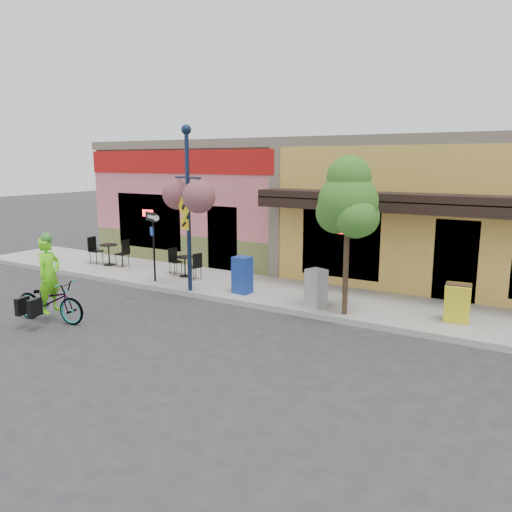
% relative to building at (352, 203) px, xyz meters
% --- Properties ---
extents(ground, '(90.00, 90.00, 0.00)m').
position_rel_building_xyz_m(ground, '(0.00, -7.50, -2.25)').
color(ground, '#2D2D30').
rests_on(ground, ground).
extents(sidewalk, '(24.00, 3.00, 0.15)m').
position_rel_building_xyz_m(sidewalk, '(0.00, -5.50, -2.17)').
color(sidewalk, '#9E9B93').
rests_on(sidewalk, ground).
extents(curb, '(24.00, 0.12, 0.15)m').
position_rel_building_xyz_m(curb, '(0.00, -6.95, -2.17)').
color(curb, '#A8A59E').
rests_on(curb, ground).
extents(building, '(18.20, 8.20, 4.50)m').
position_rel_building_xyz_m(building, '(0.00, 0.00, 0.00)').
color(building, '#D66975').
rests_on(building, ground).
extents(bicycle, '(2.03, 1.01, 1.02)m').
position_rel_building_xyz_m(bicycle, '(-3.57, -10.43, -1.74)').
color(bicycle, maroon).
rests_on(bicycle, ground).
extents(cyclist_rider, '(0.54, 0.72, 1.79)m').
position_rel_building_xyz_m(cyclist_rider, '(-3.52, -10.43, -1.35)').
color(cyclist_rider, '#6AEF19').
rests_on(cyclist_rider, ground).
extents(lamp_post, '(1.58, 1.14, 4.61)m').
position_rel_building_xyz_m(lamp_post, '(-2.20, -6.85, 0.21)').
color(lamp_post, '#13213B').
rests_on(lamp_post, sidewalk).
extents(one_way_sign, '(0.82, 0.50, 2.13)m').
position_rel_building_xyz_m(one_way_sign, '(-3.82, -6.54, -1.04)').
color(one_way_sign, black).
rests_on(one_way_sign, sidewalk).
extents(cafe_set_left, '(1.67, 0.92, 0.97)m').
position_rel_building_xyz_m(cafe_set_left, '(-6.86, -5.57, -1.61)').
color(cafe_set_left, black).
rests_on(cafe_set_left, sidewalk).
extents(cafe_set_right, '(1.56, 1.08, 0.85)m').
position_rel_building_xyz_m(cafe_set_right, '(-3.44, -5.56, -1.67)').
color(cafe_set_right, black).
rests_on(cafe_set_right, sidewalk).
extents(newspaper_box_blue, '(0.50, 0.45, 1.03)m').
position_rel_building_xyz_m(newspaper_box_blue, '(-0.78, -6.31, -1.59)').
color(newspaper_box_blue, '#193897').
rests_on(newspaper_box_blue, sidewalk).
extents(newspaper_box_grey, '(0.56, 0.53, 0.96)m').
position_rel_building_xyz_m(newspaper_box_grey, '(1.53, -6.45, -1.62)').
color(newspaper_box_grey, '#9E9E9E').
rests_on(newspaper_box_grey, sidewalk).
extents(street_tree, '(1.91, 1.91, 3.81)m').
position_rel_building_xyz_m(street_tree, '(2.38, -6.68, -0.19)').
color(street_tree, '#3D7A26').
rests_on(street_tree, sidewalk).
extents(sandwich_board, '(0.59, 0.46, 0.91)m').
position_rel_building_xyz_m(sandwich_board, '(4.83, -6.13, -1.65)').
color(sandwich_board, yellow).
rests_on(sandwich_board, sidewalk).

